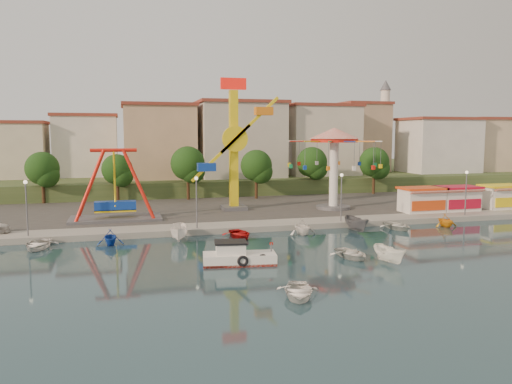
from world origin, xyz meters
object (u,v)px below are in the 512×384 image
object	(u,v)px
pirate_ship_ride	(115,186)
kamikaze_tower	(237,148)
cabin_motorboat	(238,257)
rowboat_a	(352,254)
wave_swinger	(334,150)
skiff	(390,254)

from	to	relation	value
pirate_ship_ride	kamikaze_tower	size ratio (longest dim) A/B	0.61
kamikaze_tower	cabin_motorboat	xyz separation A→B (m)	(-5.41, -23.96, -7.91)
cabin_motorboat	rowboat_a	xyz separation A→B (m)	(9.48, -0.56, -0.15)
pirate_ship_ride	kamikaze_tower	distance (m)	15.84
kamikaze_tower	wave_swinger	xyz separation A→B (m)	(12.16, -2.27, -0.25)
rowboat_a	skiff	size ratio (longest dim) A/B	1.02
pirate_ship_ride	kamikaze_tower	bearing A→B (deg)	14.06
rowboat_a	skiff	world-z (taller)	skiff
cabin_motorboat	skiff	world-z (taller)	cabin_motorboat
kamikaze_tower	rowboat_a	bearing A→B (deg)	-80.57
wave_swinger	cabin_motorboat	bearing A→B (deg)	-128.99
wave_swinger	rowboat_a	size ratio (longest dim) A/B	3.14
kamikaze_tower	rowboat_a	distance (m)	26.13
cabin_motorboat	rowboat_a	bearing A→B (deg)	4.81
skiff	cabin_motorboat	bearing A→B (deg)	160.41
kamikaze_tower	cabin_motorboat	distance (m)	25.81
pirate_ship_ride	rowboat_a	world-z (taller)	pirate_ship_ride
pirate_ship_ride	wave_swinger	bearing A→B (deg)	3.08
rowboat_a	skiff	distance (m)	3.15
cabin_motorboat	rowboat_a	size ratio (longest dim) A/B	1.60
pirate_ship_ride	skiff	size ratio (longest dim) A/B	2.76
pirate_ship_ride	kamikaze_tower	xyz separation A→B (m)	(14.86, 3.72, 4.05)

